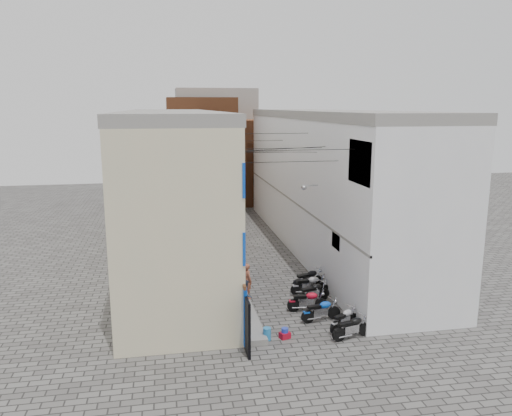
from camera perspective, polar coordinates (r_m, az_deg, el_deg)
ground at (r=20.76m, az=5.89°, el=-15.00°), size 90.00×90.00×0.00m
plinth at (r=32.28m, az=-4.14°, el=-4.91°), size 0.90×26.00×0.25m
building_left at (r=31.10m, az=-9.62°, el=2.59°), size 5.10×27.00×9.00m
building_right at (r=32.83m, az=8.09°, el=3.12°), size 5.94×26.00×9.00m
building_far_brick_left at (r=46.10m, az=-6.26°, el=6.19°), size 6.00×6.00×10.00m
building_far_brick_right at (r=48.80m, az=-0.53°, el=5.37°), size 5.00×6.00×8.00m
building_far_concrete at (r=52.20m, az=-4.57°, el=7.39°), size 8.00×5.00×11.00m
far_shopfront at (r=44.06m, az=-3.28°, el=1.00°), size 2.00×0.30×2.40m
overhead_wires at (r=26.08m, az=1.48°, el=6.86°), size 5.80×13.02×1.32m
motorcycle_a at (r=21.09m, az=10.91°, el=-13.14°), size 1.90×0.98×1.05m
motorcycle_b at (r=21.81m, az=10.07°, el=-12.30°), size 1.77×1.39×1.01m
motorcycle_c at (r=22.43m, az=7.45°, el=-11.42°), size 1.93×0.87×1.08m
motorcycle_d at (r=23.38m, az=5.90°, el=-10.40°), size 1.93×0.79×1.09m
motorcycle_e at (r=24.39m, az=6.54°, el=-9.46°), size 1.97×1.17×1.09m
motorcycle_f at (r=25.29m, az=6.14°, el=-8.63°), size 1.94×0.62×1.12m
motorcycle_g at (r=26.11m, az=6.06°, el=-7.95°), size 2.05×1.20×1.13m
person_a at (r=23.97m, az=-1.02°, el=-8.32°), size 0.63×0.74×1.72m
person_b at (r=22.58m, az=-1.19°, el=-9.97°), size 0.61×0.75×1.45m
water_jug_near at (r=20.74m, az=1.26°, el=-14.18°), size 0.43×0.43×0.51m
water_jug_far at (r=20.90m, az=3.31°, el=-14.09°), size 0.35×0.35×0.44m
red_crate at (r=20.94m, az=3.31°, el=-14.31°), size 0.50×0.43×0.26m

